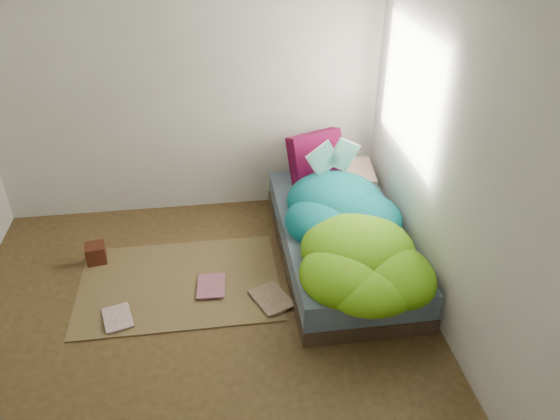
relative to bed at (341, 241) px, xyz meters
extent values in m
cube|color=#413019|center=(-1.22, -0.72, -0.17)|extent=(3.50, 3.50, 0.00)
cube|color=beige|center=(-1.22, 1.03, 1.13)|extent=(3.50, 0.04, 2.60)
cube|color=beige|center=(0.53, -0.72, 1.13)|extent=(0.04, 3.50, 2.60)
cube|color=white|center=(0.52, 0.18, 1.23)|extent=(0.01, 1.00, 1.20)
cube|color=#32291B|center=(0.00, 0.00, -0.11)|extent=(1.00, 2.00, 0.12)
cube|color=#4A5B77|center=(0.00, 0.00, 0.06)|extent=(0.98, 1.96, 0.22)
cube|color=brown|center=(-1.37, -0.17, -0.16)|extent=(1.60, 1.10, 0.01)
cube|color=beige|center=(0.14, 0.70, 0.24)|extent=(0.63, 0.41, 0.14)
cube|color=#49041F|center=(-0.09, 0.71, 0.42)|extent=(0.52, 0.32, 0.50)
cube|color=#391C0D|center=(-2.07, 0.22, -0.08)|extent=(0.18, 0.18, 0.16)
imported|color=white|center=(-1.92, -0.56, -0.15)|extent=(0.27, 0.32, 0.02)
imported|color=#C2708A|center=(-1.23, -0.27, -0.14)|extent=(0.24, 0.31, 0.03)
imported|color=tan|center=(-0.77, -0.53, -0.14)|extent=(0.36, 0.41, 0.03)
camera|label=1|loc=(-1.03, -3.67, 2.71)|focal=35.00mm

